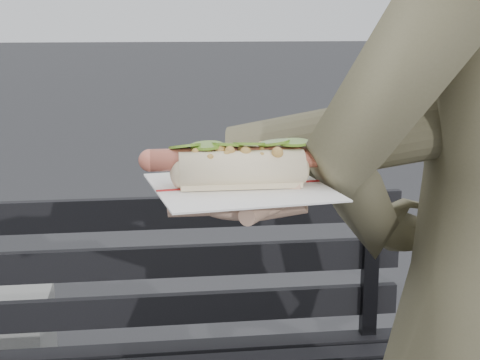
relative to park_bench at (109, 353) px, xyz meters
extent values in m
cube|color=black|center=(0.01, 0.11, -0.06)|extent=(1.50, 0.07, 0.03)
cube|color=black|center=(0.68, 0.12, 0.15)|extent=(0.04, 0.03, 0.42)
cube|color=black|center=(0.01, 0.14, 0.05)|extent=(1.50, 0.02, 0.08)
cube|color=black|center=(0.01, 0.14, 0.18)|extent=(1.50, 0.02, 0.08)
cube|color=black|center=(0.01, 0.14, 0.31)|extent=(1.50, 0.02, 0.08)
cylinder|color=brown|center=(0.45, -0.78, 0.66)|extent=(0.51, 0.23, 0.19)
cylinder|color=#D8A384|center=(0.24, -0.85, 0.59)|extent=(0.09, 0.08, 0.07)
ellipsoid|color=#D8A384|center=(0.20, -0.86, 0.59)|extent=(0.10, 0.12, 0.03)
cylinder|color=#D8A384|center=(0.15, -0.89, 0.59)|extent=(0.06, 0.02, 0.02)
cylinder|color=#D8A384|center=(0.15, -0.87, 0.59)|extent=(0.06, 0.02, 0.02)
cylinder|color=#D8A384|center=(0.15, -0.85, 0.59)|extent=(0.06, 0.02, 0.02)
cylinder|color=#D8A384|center=(0.15, -0.83, 0.59)|extent=(0.06, 0.02, 0.02)
cylinder|color=#D8A384|center=(0.21, -0.92, 0.59)|extent=(0.04, 0.05, 0.02)
cube|color=white|center=(0.20, -0.86, 0.60)|extent=(0.21, 0.21, 0.00)
cube|color=#B21E1E|center=(0.20, -0.86, 0.60)|extent=(0.19, 0.03, 0.00)
cylinder|color=#BF5E49|center=(0.20, -0.86, 0.64)|extent=(0.20, 0.03, 0.02)
sphere|color=#BF5E49|center=(0.10, -0.86, 0.64)|extent=(0.03, 0.03, 0.02)
sphere|color=#BF5E49|center=(0.30, -0.86, 0.64)|extent=(0.03, 0.03, 0.02)
sphere|color=#9E6B2D|center=(0.24, -0.89, 0.65)|extent=(0.01, 0.01, 0.01)
sphere|color=#9E6B2D|center=(0.16, -0.86, 0.64)|extent=(0.01, 0.01, 0.01)
sphere|color=#9E6B2D|center=(0.15, -0.88, 0.65)|extent=(0.01, 0.01, 0.01)
sphere|color=#9E6B2D|center=(0.19, -0.88, 0.64)|extent=(0.01, 0.01, 0.01)
sphere|color=#9E6B2D|center=(0.17, -0.84, 0.64)|extent=(0.01, 0.01, 0.01)
sphere|color=#9E6B2D|center=(0.22, -0.86, 0.64)|extent=(0.01, 0.01, 0.01)
sphere|color=#9E6B2D|center=(0.22, -0.88, 0.64)|extent=(0.01, 0.01, 0.01)
sphere|color=#9E6B2D|center=(0.17, -0.86, 0.64)|extent=(0.01, 0.01, 0.01)
sphere|color=#9E6B2D|center=(0.17, -0.87, 0.64)|extent=(0.01, 0.01, 0.01)
sphere|color=#9E6B2D|center=(0.22, -0.88, 0.64)|extent=(0.01, 0.01, 0.01)
sphere|color=#9E6B2D|center=(0.19, -0.88, 0.64)|extent=(0.01, 0.01, 0.01)
sphere|color=#9E6B2D|center=(0.23, -0.87, 0.65)|extent=(0.01, 0.01, 0.01)
sphere|color=#9E6B2D|center=(0.17, -0.89, 0.64)|extent=(0.01, 0.01, 0.01)
sphere|color=#9E6B2D|center=(0.19, -0.88, 0.65)|extent=(0.01, 0.01, 0.01)
sphere|color=#9E6B2D|center=(0.24, -0.87, 0.64)|extent=(0.01, 0.01, 0.01)
sphere|color=#9E6B2D|center=(0.19, -0.86, 0.64)|extent=(0.01, 0.01, 0.01)
sphere|color=#9E6B2D|center=(0.20, -0.87, 0.65)|extent=(0.01, 0.01, 0.01)
sphere|color=#9E6B2D|center=(0.21, -0.88, 0.65)|extent=(0.01, 0.01, 0.01)
sphere|color=#9E6B2D|center=(0.26, -0.88, 0.64)|extent=(0.01, 0.01, 0.01)
sphere|color=#9E6B2D|center=(0.21, -0.86, 0.64)|extent=(0.01, 0.01, 0.01)
sphere|color=#9E6B2D|center=(0.26, -0.87, 0.64)|extent=(0.01, 0.01, 0.01)
sphere|color=#9E6B2D|center=(0.23, -0.84, 0.65)|extent=(0.01, 0.01, 0.01)
sphere|color=#9E6B2D|center=(0.18, -0.87, 0.65)|extent=(0.01, 0.01, 0.01)
sphere|color=#9E6B2D|center=(0.20, -0.84, 0.64)|extent=(0.01, 0.01, 0.01)
cylinder|color=olive|center=(0.14, -0.86, 0.65)|extent=(0.04, 0.04, 0.01)
cylinder|color=olive|center=(0.17, -0.86, 0.65)|extent=(0.04, 0.04, 0.01)
cylinder|color=olive|center=(0.19, -0.86, 0.65)|extent=(0.04, 0.04, 0.01)
cylinder|color=olive|center=(0.21, -0.86, 0.65)|extent=(0.04, 0.04, 0.01)
cylinder|color=olive|center=(0.24, -0.86, 0.65)|extent=(0.04, 0.04, 0.01)
cylinder|color=olive|center=(0.26, -0.86, 0.65)|extent=(0.04, 0.04, 0.00)
cube|color=brown|center=(0.62, 0.98, -0.52)|extent=(0.10, 0.09, 0.00)
camera|label=1|loc=(0.10, -1.66, 0.79)|focal=55.00mm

